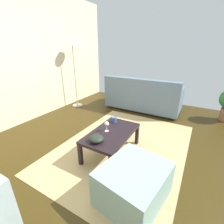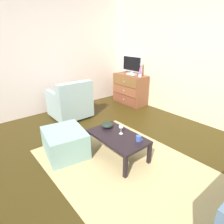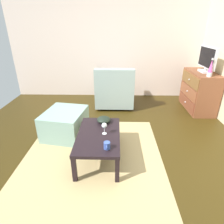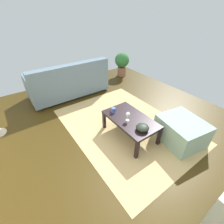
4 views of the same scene
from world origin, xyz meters
name	(u,v)px [view 3 (image 3 of 4)]	position (x,y,z in m)	size (l,w,h in m)	color
ground_plane	(107,161)	(0.00, 0.00, -0.03)	(5.81, 4.82, 0.05)	#35280D
wall_plain_left	(112,39)	(-2.67, 0.00, 1.37)	(0.12, 4.82, 2.74)	beige
area_rug	(90,169)	(0.20, -0.20, 0.00)	(2.60, 1.90, 0.01)	tan
dresser	(199,91)	(-1.76, 1.86, 0.40)	(0.96, 0.49, 0.81)	brown
tv	(207,59)	(-1.74, 1.88, 1.07)	(0.67, 0.18, 0.49)	silver
lava_lamp	(211,69)	(-1.39, 1.81, 0.96)	(0.09, 0.09, 0.33)	#B7B7BC
coffee_table	(99,137)	(-0.06, -0.11, 0.33)	(0.94, 0.55, 0.37)	black
wine_glass	(104,126)	(-0.06, -0.03, 0.49)	(0.07, 0.07, 0.16)	silver
mug	(107,146)	(0.26, 0.02, 0.42)	(0.11, 0.08, 0.08)	#3954A2
bowl_decorative	(104,120)	(-0.38, -0.06, 0.42)	(0.20, 0.20, 0.09)	black
armchair	(114,90)	(-1.91, 0.08, 0.36)	(0.80, 0.81, 0.88)	#332319
ottoman	(65,123)	(-0.64, -0.71, 0.21)	(0.70, 0.60, 0.42)	#7EA194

